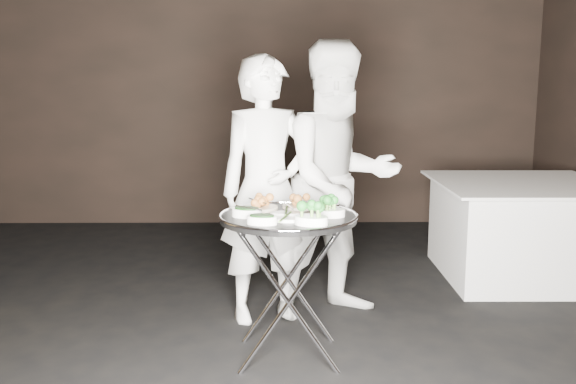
{
  "coord_description": "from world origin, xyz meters",
  "views": [
    {
      "loc": [
        0.17,
        -3.59,
        1.59
      ],
      "look_at": [
        0.21,
        0.08,
        0.95
      ],
      "focal_mm": 40.0,
      "sensor_mm": 36.0,
      "label": 1
    }
  ],
  "objects_px": {
    "waiter_left": "(267,190)",
    "dining_table": "(521,230)",
    "serving_tray": "(288,217)",
    "waiter_right": "(340,181)",
    "tray_stand": "(288,280)"
  },
  "relations": [
    {
      "from": "waiter_left",
      "to": "dining_table",
      "type": "distance_m",
      "value": 2.28
    },
    {
      "from": "tray_stand",
      "to": "dining_table",
      "type": "xyz_separation_m",
      "value": [
        1.91,
        1.53,
        -0.07
      ]
    },
    {
      "from": "waiter_left",
      "to": "tray_stand",
      "type": "bearing_deg",
      "value": -98.69
    },
    {
      "from": "tray_stand",
      "to": "waiter_left",
      "type": "xyz_separation_m",
      "value": [
        -0.13,
        0.64,
        0.42
      ]
    },
    {
      "from": "waiter_left",
      "to": "dining_table",
      "type": "xyz_separation_m",
      "value": [
        2.04,
        0.89,
        -0.49
      ]
    },
    {
      "from": "tray_stand",
      "to": "serving_tray",
      "type": "distance_m",
      "value": 0.37
    },
    {
      "from": "tray_stand",
      "to": "waiter_right",
      "type": "distance_m",
      "value": 0.92
    },
    {
      "from": "serving_tray",
      "to": "waiter_left",
      "type": "height_order",
      "value": "waiter_left"
    },
    {
      "from": "waiter_right",
      "to": "waiter_left",
      "type": "bearing_deg",
      "value": 166.24
    },
    {
      "from": "tray_stand",
      "to": "serving_tray",
      "type": "relative_size",
      "value": 1.05
    },
    {
      "from": "serving_tray",
      "to": "waiter_left",
      "type": "distance_m",
      "value": 0.65
    },
    {
      "from": "dining_table",
      "to": "waiter_right",
      "type": "bearing_deg",
      "value": -152.24
    },
    {
      "from": "waiter_left",
      "to": "dining_table",
      "type": "bearing_deg",
      "value": 3.13
    },
    {
      "from": "serving_tray",
      "to": "dining_table",
      "type": "relative_size",
      "value": 0.57
    },
    {
      "from": "waiter_left",
      "to": "dining_table",
      "type": "height_order",
      "value": "waiter_left"
    }
  ]
}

